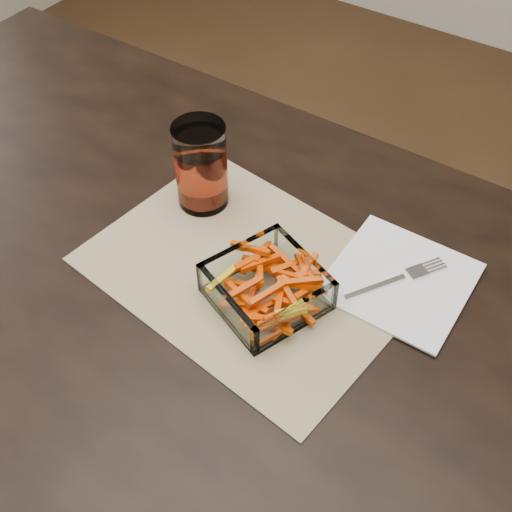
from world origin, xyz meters
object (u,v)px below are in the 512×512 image
(dining_table, at_px, (187,313))
(fork, at_px, (399,278))
(tumbler, at_px, (201,168))
(glass_bowl, at_px, (266,289))

(dining_table, xyz_separation_m, fork, (0.27, 0.17, 0.10))
(dining_table, xyz_separation_m, tumbler, (-0.07, 0.15, 0.16))
(dining_table, height_order, glass_bowl, glass_bowl)
(glass_bowl, bearing_deg, dining_table, -165.74)
(fork, bearing_deg, dining_table, -115.66)
(dining_table, bearing_deg, fork, 31.91)
(dining_table, distance_m, fork, 0.33)
(dining_table, height_order, tumbler, tumbler)
(fork, bearing_deg, tumbler, -144.38)
(glass_bowl, relative_size, fork, 1.22)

